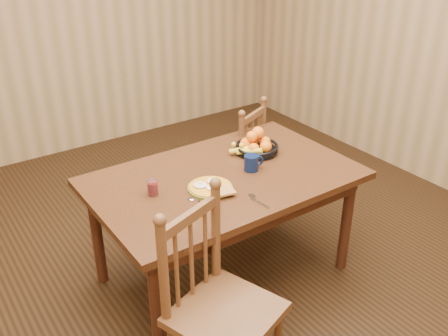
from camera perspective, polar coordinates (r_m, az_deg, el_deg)
room at (r=2.79m, az=0.00°, el=10.05°), size 4.52×5.02×2.72m
dining_table at (r=3.07m, az=0.00°, el=-2.23°), size 1.60×1.00×0.75m
chair_far at (r=3.89m, az=1.36°, el=0.93°), size 0.54×0.53×0.92m
chair_near at (r=2.47m, az=-0.65°, el=-15.55°), size 0.59×0.58×1.04m
breakfast_plate at (r=2.88m, az=-1.51°, el=-2.19°), size 0.26×0.30×0.04m
fork at (r=2.77m, az=3.81°, el=-3.72°), size 0.04×0.18×0.00m
spoon at (r=2.77m, az=-3.42°, el=-3.72°), size 0.05×0.16×0.01m
coffee_mug at (r=3.07m, az=3.21°, el=0.63°), size 0.13×0.09×0.10m
juice_glass at (r=2.84m, az=-8.15°, el=-2.27°), size 0.06×0.06×0.09m
fruit_bowl at (r=3.30m, az=3.65°, el=2.62°), size 0.32×0.29×0.17m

